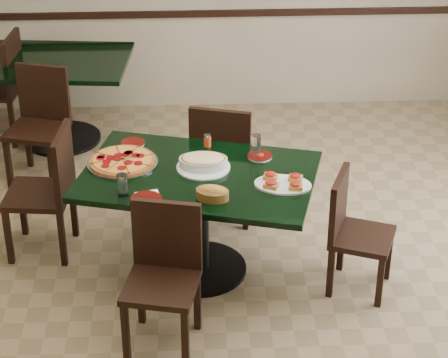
{
  "coord_description": "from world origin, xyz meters",
  "views": [
    {
      "loc": [
        -0.35,
        -4.8,
        3.45
      ],
      "look_at": [
        -0.12,
        0.0,
        0.74
      ],
      "focal_mm": 70.0,
      "sensor_mm": 36.0,
      "label": 1
    }
  ],
  "objects_px": {
    "chair_left": "(50,186)",
    "bread_basket": "(212,193)",
    "back_chair_left": "(3,82)",
    "back_chair_near": "(40,117)",
    "chair_far": "(223,156)",
    "back_table": "(57,84)",
    "chair_near": "(164,268)",
    "lasagna_casserole": "(203,162)",
    "pepperoni_pizza": "(122,161)",
    "chair_right": "(352,227)",
    "main_table": "(199,198)",
    "bruschetta_platter": "(283,182)"
  },
  "relations": [
    {
      "from": "main_table",
      "to": "bruschetta_platter",
      "type": "xyz_separation_m",
      "value": [
        0.52,
        -0.18,
        0.21
      ]
    },
    {
      "from": "back_chair_left",
      "to": "bread_basket",
      "type": "distance_m",
      "value": 2.96
    },
    {
      "from": "chair_right",
      "to": "lasagna_casserole",
      "type": "height_order",
      "value": "lasagna_casserole"
    },
    {
      "from": "chair_near",
      "to": "bruschetta_platter",
      "type": "xyz_separation_m",
      "value": [
        0.74,
        0.49,
        0.28
      ]
    },
    {
      "from": "main_table",
      "to": "pepperoni_pizza",
      "type": "xyz_separation_m",
      "value": [
        -0.49,
        0.16,
        0.2
      ]
    },
    {
      "from": "chair_left",
      "to": "chair_far",
      "type": "bearing_deg",
      "value": 112.62
    },
    {
      "from": "main_table",
      "to": "chair_right",
      "type": "bearing_deg",
      "value": 3.01
    },
    {
      "from": "chair_left",
      "to": "back_chair_near",
      "type": "distance_m",
      "value": 1.12
    },
    {
      "from": "chair_left",
      "to": "back_chair_near",
      "type": "relative_size",
      "value": 1.01
    },
    {
      "from": "back_table",
      "to": "back_chair_near",
      "type": "height_order",
      "value": "back_chair_near"
    },
    {
      "from": "chair_right",
      "to": "pepperoni_pizza",
      "type": "relative_size",
      "value": 1.75
    },
    {
      "from": "chair_near",
      "to": "chair_left",
      "type": "distance_m",
      "value": 1.24
    },
    {
      "from": "pepperoni_pizza",
      "to": "lasagna_casserole",
      "type": "bearing_deg",
      "value": -9.63
    },
    {
      "from": "main_table",
      "to": "back_chair_left",
      "type": "relative_size",
      "value": 1.77
    },
    {
      "from": "main_table",
      "to": "bread_basket",
      "type": "xyz_separation_m",
      "value": [
        0.08,
        -0.32,
        0.22
      ]
    },
    {
      "from": "chair_near",
      "to": "back_chair_near",
      "type": "relative_size",
      "value": 0.98
    },
    {
      "from": "back_chair_near",
      "to": "lasagna_casserole",
      "type": "height_order",
      "value": "back_chair_near"
    },
    {
      "from": "chair_left",
      "to": "bread_basket",
      "type": "distance_m",
      "value": 1.28
    },
    {
      "from": "back_table",
      "to": "chair_near",
      "type": "xyz_separation_m",
      "value": [
        0.93,
        -2.68,
        -0.03
      ]
    },
    {
      "from": "pepperoni_pizza",
      "to": "bruschetta_platter",
      "type": "bearing_deg",
      "value": -18.58
    },
    {
      "from": "back_chair_near",
      "to": "lasagna_casserole",
      "type": "distance_m",
      "value": 1.85
    },
    {
      "from": "back_chair_left",
      "to": "bread_basket",
      "type": "height_order",
      "value": "back_chair_left"
    },
    {
      "from": "chair_far",
      "to": "chair_near",
      "type": "distance_m",
      "value": 1.38
    },
    {
      "from": "back_chair_left",
      "to": "bruschetta_platter",
      "type": "height_order",
      "value": "back_chair_left"
    },
    {
      "from": "back_table",
      "to": "lasagna_casserole",
      "type": "bearing_deg",
      "value": -53.16
    },
    {
      "from": "chair_far",
      "to": "bread_basket",
      "type": "distance_m",
      "value": 1.01
    },
    {
      "from": "chair_far",
      "to": "bread_basket",
      "type": "xyz_separation_m",
      "value": [
        -0.11,
        -0.97,
        0.26
      ]
    },
    {
      "from": "back_chair_left",
      "to": "pepperoni_pizza",
      "type": "height_order",
      "value": "back_chair_left"
    },
    {
      "from": "back_chair_near",
      "to": "lasagna_casserole",
      "type": "xyz_separation_m",
      "value": [
        1.25,
        -1.33,
        0.29
      ]
    },
    {
      "from": "chair_near",
      "to": "lasagna_casserole",
      "type": "height_order",
      "value": "chair_near"
    },
    {
      "from": "chair_left",
      "to": "lasagna_casserole",
      "type": "xyz_separation_m",
      "value": [
        1.04,
        -0.23,
        0.28
      ]
    },
    {
      "from": "chair_left",
      "to": "back_chair_left",
      "type": "bearing_deg",
      "value": -154.65
    },
    {
      "from": "chair_far",
      "to": "lasagna_casserole",
      "type": "distance_m",
      "value": 0.66
    },
    {
      "from": "back_chair_left",
      "to": "lasagna_casserole",
      "type": "relative_size",
      "value": 2.71
    },
    {
      "from": "pepperoni_pizza",
      "to": "chair_left",
      "type": "bearing_deg",
      "value": 164.48
    },
    {
      "from": "chair_near",
      "to": "bruschetta_platter",
      "type": "height_order",
      "value": "chair_near"
    },
    {
      "from": "chair_far",
      "to": "chair_right",
      "type": "bearing_deg",
      "value": 147.41
    },
    {
      "from": "chair_left",
      "to": "back_chair_left",
      "type": "relative_size",
      "value": 0.98
    },
    {
      "from": "back_table",
      "to": "chair_far",
      "type": "xyz_separation_m",
      "value": [
        1.34,
        -1.36,
        0.0
      ]
    },
    {
      "from": "chair_left",
      "to": "chair_right",
      "type": "bearing_deg",
      "value": 81.57
    },
    {
      "from": "chair_near",
      "to": "pepperoni_pizza",
      "type": "relative_size",
      "value": 1.91
    },
    {
      "from": "chair_left",
      "to": "back_chair_left",
      "type": "height_order",
      "value": "back_chair_left"
    },
    {
      "from": "main_table",
      "to": "back_chair_near",
      "type": "xyz_separation_m",
      "value": [
        -1.22,
        1.4,
        -0.06
      ]
    },
    {
      "from": "lasagna_casserole",
      "to": "back_chair_left",
      "type": "bearing_deg",
      "value": 132.5
    },
    {
      "from": "chair_near",
      "to": "chair_right",
      "type": "bearing_deg",
      "value": 33.43
    },
    {
      "from": "chair_near",
      "to": "bread_basket",
      "type": "bearing_deg",
      "value": 61.88
    },
    {
      "from": "chair_near",
      "to": "bruschetta_platter",
      "type": "distance_m",
      "value": 0.93
    },
    {
      "from": "back_table",
      "to": "back_chair_left",
      "type": "xyz_separation_m",
      "value": [
        -0.47,
        0.07,
        0.0
      ]
    },
    {
      "from": "back_chair_left",
      "to": "lasagna_casserole",
      "type": "distance_m",
      "value": 2.62
    },
    {
      "from": "chair_right",
      "to": "back_chair_near",
      "type": "bearing_deg",
      "value": 75.2
    }
  ]
}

